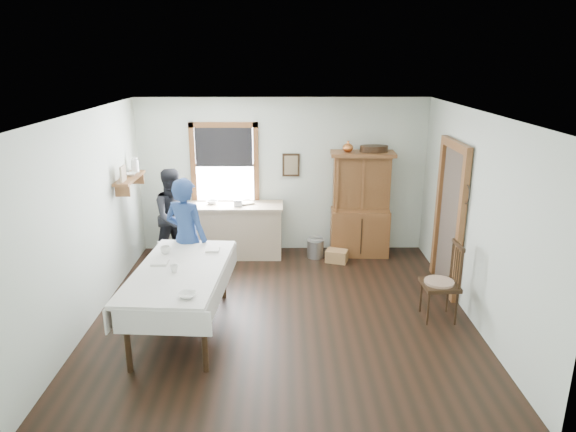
% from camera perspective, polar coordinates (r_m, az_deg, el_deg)
% --- Properties ---
extents(room, '(5.01, 5.01, 2.70)m').
position_cam_1_polar(room, '(6.60, -0.63, -0.35)').
color(room, black).
rests_on(room, ground).
extents(window, '(1.18, 0.07, 1.48)m').
position_cam_1_polar(window, '(8.97, -7.07, 6.15)').
color(window, white).
rests_on(window, room).
extents(doorway, '(0.09, 1.14, 2.22)m').
position_cam_1_polar(doorway, '(7.85, 17.59, 0.30)').
color(doorway, '#4D4137').
rests_on(doorway, room).
extents(wall_shelf, '(0.24, 1.00, 0.44)m').
position_cam_1_polar(wall_shelf, '(8.37, -17.14, 4.27)').
color(wall_shelf, brown).
rests_on(wall_shelf, room).
extents(framed_picture, '(0.30, 0.04, 0.40)m').
position_cam_1_polar(framed_picture, '(8.93, 0.33, 5.68)').
color(framed_picture, '#311F11').
rests_on(framed_picture, room).
extents(rug_beater, '(0.01, 0.27, 0.27)m').
position_cam_1_polar(rug_beater, '(7.21, 19.26, 3.26)').
color(rug_beater, black).
rests_on(rug_beater, room).
extents(work_counter, '(1.63, 0.63, 0.93)m').
position_cam_1_polar(work_counter, '(8.96, -5.77, -1.58)').
color(work_counter, tan).
rests_on(work_counter, room).
extents(china_hutch, '(1.09, 0.56, 1.82)m').
position_cam_1_polar(china_hutch, '(8.92, 8.07, 1.27)').
color(china_hutch, brown).
rests_on(china_hutch, room).
extents(dining_table, '(1.25, 2.18, 0.84)m').
position_cam_1_polar(dining_table, '(6.69, -11.74, -9.07)').
color(dining_table, silver).
rests_on(dining_table, room).
extents(spindle_chair, '(0.51, 0.51, 1.07)m').
position_cam_1_polar(spindle_chair, '(7.06, 16.55, -6.96)').
color(spindle_chair, '#311F11').
rests_on(spindle_chair, room).
extents(pail, '(0.33, 0.33, 0.31)m').
position_cam_1_polar(pail, '(8.95, 3.06, -3.63)').
color(pail, '#96999D').
rests_on(pail, room).
extents(wicker_basket, '(0.41, 0.35, 0.21)m').
position_cam_1_polar(wicker_basket, '(8.79, 5.43, -4.44)').
color(wicker_basket, tan).
rests_on(wicker_basket, room).
extents(woman_blue, '(0.70, 0.60, 1.64)m').
position_cam_1_polar(woman_blue, '(7.45, -11.16, -2.91)').
color(woman_blue, navy).
rests_on(woman_blue, room).
extents(figure_dark, '(0.93, 0.90, 1.51)m').
position_cam_1_polar(figure_dark, '(8.68, -12.40, -0.51)').
color(figure_dark, black).
rests_on(figure_dark, room).
extents(table_cup_a, '(0.16, 0.16, 0.10)m').
position_cam_1_polar(table_cup_a, '(7.02, -13.45, -3.69)').
color(table_cup_a, white).
rests_on(table_cup_a, dining_table).
extents(table_cup_b, '(0.12, 0.12, 0.09)m').
position_cam_1_polar(table_cup_b, '(6.41, -12.54, -5.72)').
color(table_cup_b, white).
rests_on(table_cup_b, dining_table).
extents(table_bowl, '(0.26, 0.26, 0.06)m').
position_cam_1_polar(table_bowl, '(5.75, -11.15, -8.60)').
color(table_bowl, white).
rests_on(table_bowl, dining_table).
extents(counter_book, '(0.26, 0.29, 0.02)m').
position_cam_1_polar(counter_book, '(8.85, -5.31, 1.44)').
color(counter_book, '#7E6F54').
rests_on(counter_book, work_counter).
extents(counter_bowl, '(0.19, 0.19, 0.06)m').
position_cam_1_polar(counter_bowl, '(8.90, -8.44, 1.53)').
color(counter_bowl, white).
rests_on(counter_bowl, work_counter).
extents(shelf_bowl, '(0.22, 0.22, 0.05)m').
position_cam_1_polar(shelf_bowl, '(8.37, -17.13, 4.45)').
color(shelf_bowl, white).
rests_on(shelf_bowl, wall_shelf).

